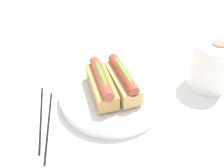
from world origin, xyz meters
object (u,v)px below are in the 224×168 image
chopstick_near (48,124)px  serving_bowl (112,94)px  hotdog_front (101,83)px  chopstick_far (41,117)px  water_glass (162,168)px  paper_towel_roll (212,66)px  hotdog_back (122,80)px

chopstick_near → serving_bowl: bearing=112.8°
serving_bowl → chopstick_near: bearing=-83.5°
chopstick_near → hotdog_front: bearing=115.5°
hotdog_front → chopstick_far: hotdog_front is taller
serving_bowl → water_glass: size_ratio=3.04×
hotdog_front → paper_towel_roll: (0.06, 0.30, 0.01)m
hotdog_front → water_glass: size_ratio=1.73×
water_glass → hotdog_back: bearing=171.7°
chopstick_near → chopstick_far: size_ratio=1.00×
chopstick_far → paper_towel_roll: bearing=94.6°
hotdog_front → water_glass: 0.25m
water_glass → paper_towel_roll: 0.34m
hotdog_front → chopstick_near: size_ratio=0.71×
hotdog_back → chopstick_near: hotdog_back is taller
serving_bowl → hotdog_back: bearing=81.6°
water_glass → chopstick_far: bearing=-144.7°
hotdog_front → paper_towel_roll: 0.30m
hotdog_back → chopstick_near: size_ratio=0.70×
serving_bowl → water_glass: 0.24m
hotdog_back → water_glass: size_ratio=1.71×
chopstick_near → hotdog_back: bearing=110.8°
hotdog_back → chopstick_far: hotdog_back is taller
hotdog_front → chopstick_far: 0.17m
serving_bowl → paper_towel_roll: size_ratio=2.04×
hotdog_back → chopstick_near: (0.02, -0.20, -0.06)m
water_glass → chopstick_near: 0.28m
hotdog_back → water_glass: 0.24m
serving_bowl → hotdog_front: size_ratio=1.76×
paper_towel_roll → chopstick_near: size_ratio=0.61×
chopstick_far → hotdog_back: bearing=98.8°
water_glass → chopstick_far: water_glass is taller
hotdog_front → chopstick_far: bearing=-92.1°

